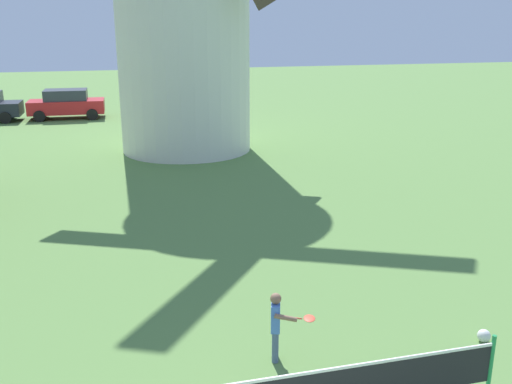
% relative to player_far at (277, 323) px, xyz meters
% --- Properties ---
extents(player_far, '(0.67, 0.63, 1.15)m').
position_rel_player_far_xyz_m(player_far, '(0.00, 0.00, 0.00)').
color(player_far, slate).
rests_on(player_far, ground_plane).
extents(stray_ball, '(0.22, 0.22, 0.22)m').
position_rel_player_far_xyz_m(stray_ball, '(3.49, -0.36, -0.54)').
color(stray_ball, silver).
rests_on(stray_ball, ground_plane).
extents(parked_car_red, '(3.99, 1.98, 1.56)m').
position_rel_player_far_xyz_m(parked_car_red, '(-4.47, 25.03, 0.15)').
color(parked_car_red, red).
rests_on(parked_car_red, ground_plane).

